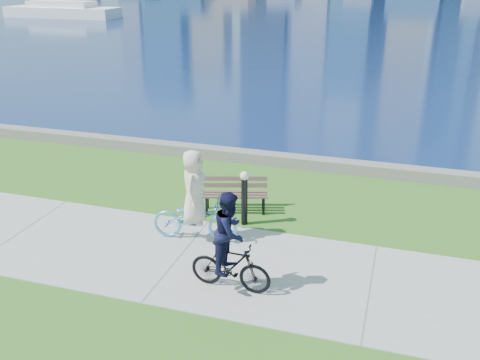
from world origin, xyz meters
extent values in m
plane|color=#2A5D18|center=(0.00, 0.00, 0.00)|extent=(320.00, 320.00, 0.00)
cube|color=#9A9A95|center=(0.00, 0.00, 0.01)|extent=(80.00, 3.50, 0.02)
cube|color=slate|center=(0.00, 6.20, 0.17)|extent=(90.00, 0.50, 0.35)
cube|color=#0C1F4C|center=(0.00, 72.00, 0.00)|extent=(320.00, 131.00, 0.01)
cube|color=white|center=(-39.56, 47.42, 0.59)|extent=(13.75, 3.93, 1.18)
cube|color=white|center=(-39.56, 47.42, 1.52)|extent=(7.86, 2.95, 0.69)
cube|color=black|center=(-4.19, 2.19, 0.23)|extent=(0.08, 0.08, 0.46)
cube|color=black|center=(-2.83, 2.60, 0.23)|extent=(0.08, 0.08, 0.46)
cube|color=black|center=(-4.30, 2.54, 0.23)|extent=(0.08, 0.08, 0.46)
cube|color=black|center=(-2.94, 2.95, 0.23)|extent=(0.08, 0.08, 0.46)
cube|color=#4F3C32|center=(-3.51, 2.39, 0.48)|extent=(1.58, 0.57, 0.04)
cube|color=#4F3C32|center=(-3.56, 2.55, 0.48)|extent=(1.58, 0.57, 0.04)
cube|color=#4F3C32|center=(-3.61, 2.70, 0.48)|extent=(1.58, 0.57, 0.04)
cube|color=#4F3C32|center=(-3.64, 2.82, 0.61)|extent=(1.57, 0.53, 0.12)
cube|color=#4F3C32|center=(-3.65, 2.85, 0.78)|extent=(1.57, 0.53, 0.12)
cylinder|color=black|center=(-3.14, 1.96, 0.60)|extent=(0.15, 0.15, 1.20)
sphere|color=silver|center=(-3.14, 1.96, 1.25)|extent=(0.22, 0.22, 0.22)
imported|color=#54A3CE|center=(-3.97, 0.87, 0.53)|extent=(0.93, 2.02, 1.02)
imported|color=silver|center=(-3.97, 0.87, 1.30)|extent=(0.65, 0.90, 1.70)
imported|color=black|center=(-2.57, -0.80, 0.50)|extent=(0.53, 1.63, 0.97)
imported|color=black|center=(-2.57, -0.80, 1.24)|extent=(0.62, 0.79, 1.59)
camera|label=1|loc=(0.24, -9.12, 5.83)|focal=40.00mm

